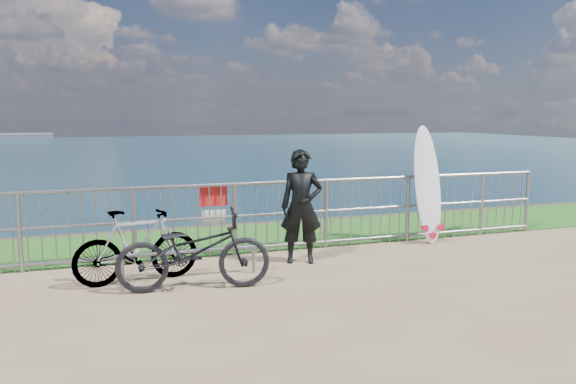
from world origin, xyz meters
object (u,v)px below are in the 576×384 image
object	(u,v)px
surfboard	(428,189)
bicycle_far	(137,246)
bicycle_near	(194,251)
surfer	(301,207)

from	to	relation	value
surfboard	bicycle_far	xyz separation A→B (m)	(-4.80, -0.82, -0.43)
surfboard	bicycle_far	bearing A→B (deg)	-170.30
surfboard	bicycle_near	size ratio (longest dim) A/B	1.06
bicycle_near	bicycle_far	xyz separation A→B (m)	(-0.64, 0.54, -0.01)
surfer	bicycle_near	size ratio (longest dim) A/B	0.88
surfer	bicycle_near	world-z (taller)	surfer
surfer	surfboard	xyz separation A→B (m)	(2.46, 0.56, 0.08)
bicycle_near	bicycle_far	size ratio (longest dim) A/B	1.18
surfboard	bicycle_far	size ratio (longest dim) A/B	1.24
surfer	bicycle_far	world-z (taller)	surfer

